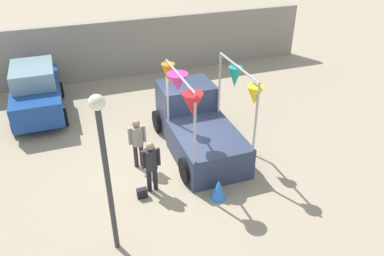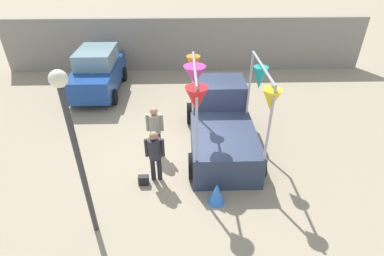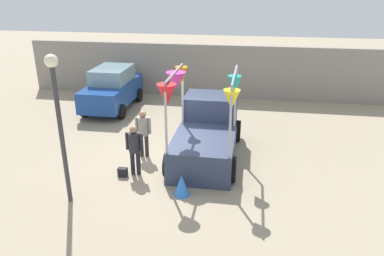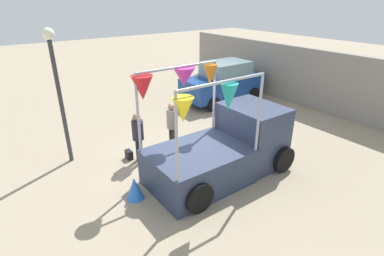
{
  "view_description": "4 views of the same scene",
  "coord_description": "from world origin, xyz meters",
  "px_view_note": "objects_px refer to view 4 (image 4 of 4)",
  "views": [
    {
      "loc": [
        -2.66,
        -9.08,
        6.88
      ],
      "look_at": [
        0.42,
        -0.57,
        1.52
      ],
      "focal_mm": 35.0,
      "sensor_mm": 36.0,
      "label": 1
    },
    {
      "loc": [
        -0.1,
        -7.46,
        5.76
      ],
      "look_at": [
        0.1,
        -0.49,
        1.37
      ],
      "focal_mm": 28.0,
      "sensor_mm": 36.0,
      "label": 2
    },
    {
      "loc": [
        2.42,
        -10.69,
        5.53
      ],
      "look_at": [
        0.65,
        0.07,
        1.2
      ],
      "focal_mm": 35.0,
      "sensor_mm": 36.0,
      "label": 3
    },
    {
      "loc": [
        6.55,
        -4.4,
        4.7
      ],
      "look_at": [
        0.52,
        -0.04,
        1.39
      ],
      "focal_mm": 28.0,
      "sensor_mm": 36.0,
      "label": 4
    }
  ],
  "objects_px": {
    "vendor_truck": "(226,144)",
    "person_vendor": "(172,122)",
    "person_customer": "(138,133)",
    "parked_car": "(224,82)",
    "street_lamp": "(57,79)",
    "handbag": "(129,155)",
    "folded_kite_bundle_azure": "(135,188)"
  },
  "relations": [
    {
      "from": "person_vendor",
      "to": "street_lamp",
      "type": "height_order",
      "value": "street_lamp"
    },
    {
      "from": "person_customer",
      "to": "street_lamp",
      "type": "height_order",
      "value": "street_lamp"
    },
    {
      "from": "person_customer",
      "to": "handbag",
      "type": "xyz_separation_m",
      "value": [
        -0.35,
        -0.2,
        -0.81
      ]
    },
    {
      "from": "parked_car",
      "to": "person_vendor",
      "type": "bearing_deg",
      "value": -58.93
    },
    {
      "from": "vendor_truck",
      "to": "person_customer",
      "type": "relative_size",
      "value": 2.61
    },
    {
      "from": "person_vendor",
      "to": "vendor_truck",
      "type": "bearing_deg",
      "value": 14.33
    },
    {
      "from": "vendor_truck",
      "to": "handbag",
      "type": "height_order",
      "value": "vendor_truck"
    },
    {
      "from": "vendor_truck",
      "to": "street_lamp",
      "type": "distance_m",
      "value": 5.05
    },
    {
      "from": "person_vendor",
      "to": "handbag",
      "type": "height_order",
      "value": "person_vendor"
    },
    {
      "from": "vendor_truck",
      "to": "folded_kite_bundle_azure",
      "type": "height_order",
      "value": "vendor_truck"
    },
    {
      "from": "handbag",
      "to": "folded_kite_bundle_azure",
      "type": "xyz_separation_m",
      "value": [
        1.95,
        -0.73,
        0.16
      ]
    },
    {
      "from": "person_customer",
      "to": "vendor_truck",
      "type": "bearing_deg",
      "value": 42.39
    },
    {
      "from": "person_vendor",
      "to": "street_lamp",
      "type": "distance_m",
      "value": 3.57
    },
    {
      "from": "vendor_truck",
      "to": "street_lamp",
      "type": "relative_size",
      "value": 1.05
    },
    {
      "from": "parked_car",
      "to": "street_lamp",
      "type": "height_order",
      "value": "street_lamp"
    },
    {
      "from": "street_lamp",
      "to": "folded_kite_bundle_azure",
      "type": "xyz_separation_m",
      "value": [
        2.91,
        0.76,
        -2.27
      ]
    },
    {
      "from": "vendor_truck",
      "to": "person_vendor",
      "type": "xyz_separation_m",
      "value": [
        -2.03,
        -0.52,
        0.1
      ]
    },
    {
      "from": "vendor_truck",
      "to": "handbag",
      "type": "relative_size",
      "value": 14.81
    },
    {
      "from": "parked_car",
      "to": "person_customer",
      "type": "xyz_separation_m",
      "value": [
        2.91,
        -5.92,
        0.01
      ]
    },
    {
      "from": "person_customer",
      "to": "folded_kite_bundle_azure",
      "type": "bearing_deg",
      "value": -30.28
    },
    {
      "from": "street_lamp",
      "to": "folded_kite_bundle_azure",
      "type": "bearing_deg",
      "value": 14.7
    },
    {
      "from": "street_lamp",
      "to": "handbag",
      "type": "bearing_deg",
      "value": 57.38
    },
    {
      "from": "parked_car",
      "to": "street_lamp",
      "type": "distance_m",
      "value": 7.95
    },
    {
      "from": "handbag",
      "to": "street_lamp",
      "type": "height_order",
      "value": "street_lamp"
    },
    {
      "from": "person_vendor",
      "to": "folded_kite_bundle_azure",
      "type": "height_order",
      "value": "person_vendor"
    },
    {
      "from": "vendor_truck",
      "to": "person_customer",
      "type": "distance_m",
      "value": 2.63
    },
    {
      "from": "parked_car",
      "to": "folded_kite_bundle_azure",
      "type": "height_order",
      "value": "parked_car"
    },
    {
      "from": "handbag",
      "to": "street_lamp",
      "type": "distance_m",
      "value": 3.01
    },
    {
      "from": "handbag",
      "to": "parked_car",
      "type": "bearing_deg",
      "value": 112.65
    },
    {
      "from": "person_vendor",
      "to": "street_lamp",
      "type": "xyz_separation_m",
      "value": [
        -1.22,
        -2.95,
        1.59
      ]
    },
    {
      "from": "person_customer",
      "to": "person_vendor",
      "type": "xyz_separation_m",
      "value": [
        -0.09,
        1.25,
        0.02
      ]
    },
    {
      "from": "vendor_truck",
      "to": "folded_kite_bundle_azure",
      "type": "bearing_deg",
      "value": -97.22
    }
  ]
}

